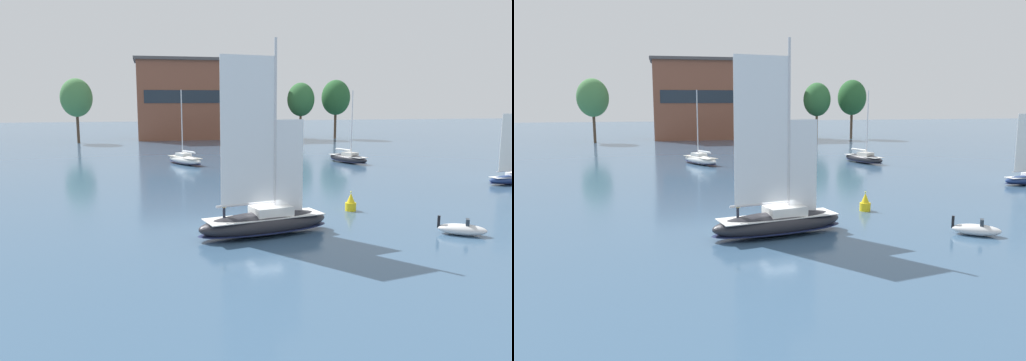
# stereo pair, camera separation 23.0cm
# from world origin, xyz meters

# --- Properties ---
(ground_plane) EXTENTS (400.00, 400.00, 0.00)m
(ground_plane) POSITION_xyz_m (0.00, 0.00, 0.00)
(ground_plane) COLOR #385675
(waterfront_building) EXTENTS (32.93, 15.30, 19.81)m
(waterfront_building) POSITION_xyz_m (5.51, 94.16, 9.95)
(waterfront_building) COLOR brown
(waterfront_building) RESTS_ON ground
(tree_shore_left) EXTENTS (6.79, 6.79, 13.98)m
(tree_shore_left) POSITION_xyz_m (29.54, 86.51, 9.79)
(tree_shore_left) COLOR brown
(tree_shore_left) RESTS_ON ground
(tree_shore_center) EXTENTS (7.07, 7.07, 14.55)m
(tree_shore_center) POSITION_xyz_m (-23.67, 85.73, 10.18)
(tree_shore_center) COLOR #4C3828
(tree_shore_center) RESTS_ON ground
(tree_shore_right) EXTENTS (7.14, 7.14, 14.70)m
(tree_shore_right) POSITION_xyz_m (38.36, 85.43, 10.29)
(tree_shore_right) COLOR #4C3828
(tree_shore_right) RESTS_ON ground
(sailboat_main) EXTENTS (10.57, 5.02, 14.01)m
(sailboat_main) POSITION_xyz_m (0.01, 0.00, 1.10)
(sailboat_main) COLOR #232328
(sailboat_main) RESTS_ON ground
(sailboat_moored_near_marina) EXTENTS (4.89, 8.38, 11.14)m
(sailboat_moored_near_marina) POSITION_xyz_m (22.34, 38.22, 0.76)
(sailboat_moored_near_marina) COLOR #232328
(sailboat_moored_near_marina) RESTS_ON ground
(sailboat_moored_far_slip) EXTENTS (5.80, 8.30, 11.24)m
(sailboat_moored_far_slip) POSITION_xyz_m (-2.72, 41.86, 0.76)
(sailboat_moored_far_slip) COLOR white
(sailboat_moored_far_slip) RESTS_ON ground
(motor_tender) EXTENTS (3.60, 2.97, 1.31)m
(motor_tender) POSITION_xyz_m (14.02, -3.11, 0.42)
(motor_tender) COLOR silver
(motor_tender) RESTS_ON ground
(channel_buoy) EXTENTS (0.96, 0.96, 1.77)m
(channel_buoy) POSITION_xyz_m (9.28, 6.16, 0.69)
(channel_buoy) COLOR yellow
(channel_buoy) RESTS_ON ground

